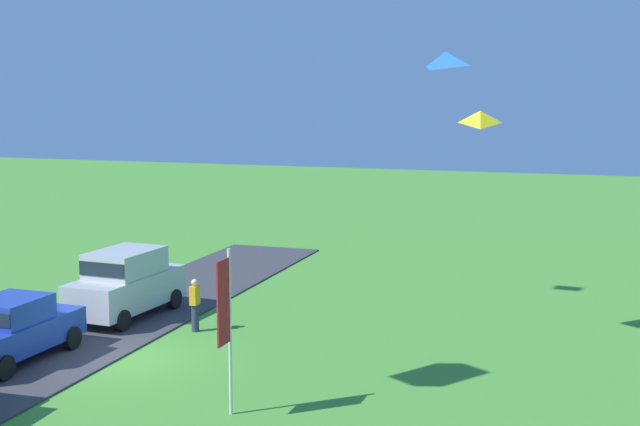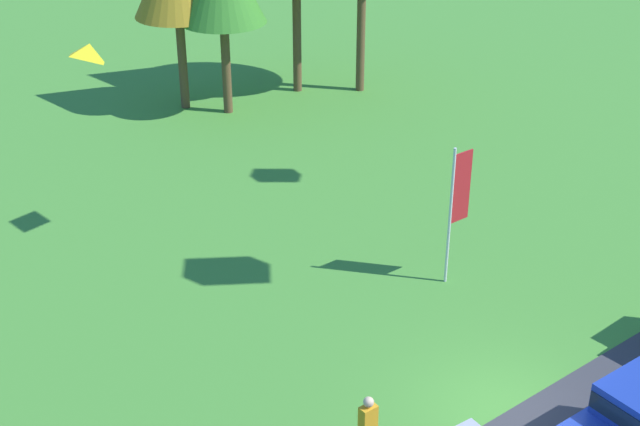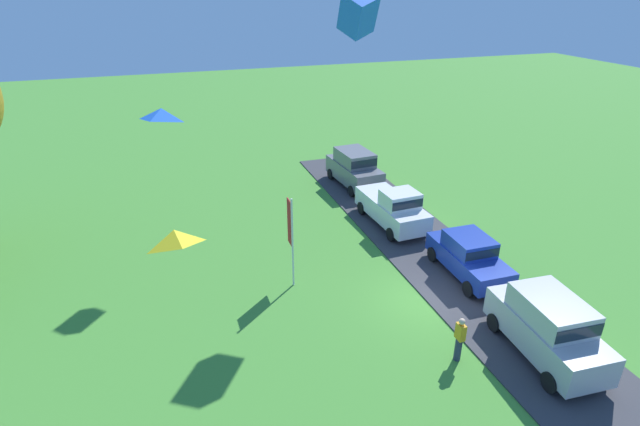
# 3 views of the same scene
# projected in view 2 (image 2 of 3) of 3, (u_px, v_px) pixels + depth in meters

# --- Properties ---
(ground_plane) EXTENTS (120.00, 120.00, 0.00)m
(ground_plane) POSITION_uv_depth(u_px,v_px,m) (507.00, 416.00, 19.76)
(ground_plane) COLOR #478E33
(flag_banner) EXTENTS (0.71, 0.08, 4.03)m
(flag_banner) POSITION_uv_depth(u_px,v_px,m) (458.00, 197.00, 23.64)
(flag_banner) COLOR silver
(flag_banner) RESTS_ON ground
(kite_diamond_trailing_tail) EXTENTS (0.97, 1.05, 0.60)m
(kite_diamond_trailing_tail) POSITION_uv_depth(u_px,v_px,m) (91.00, 51.00, 20.69)
(kite_diamond_trailing_tail) COLOR yellow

